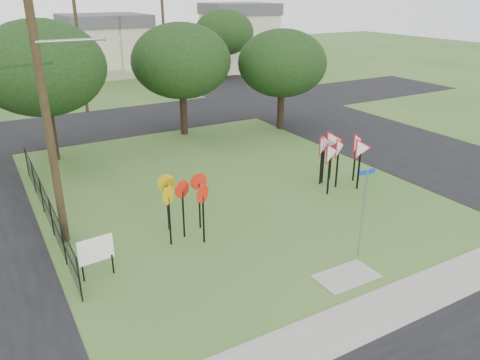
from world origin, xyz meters
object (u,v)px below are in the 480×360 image
Objects in this scene: stop_sign_cluster at (184,194)px; yield_sign_cluster at (338,148)px; info_board at (96,251)px; street_name_sign at (363,208)px.

stop_sign_cluster is 0.72× the size of yield_sign_cluster.
info_board is at bearing -169.63° from yield_sign_cluster.
stop_sign_cluster is 3.74m from info_board.
stop_sign_cluster is at bearing 137.58° from street_name_sign.
info_board is (-8.11, 3.13, -0.86)m from street_name_sign.
street_name_sign is 2.25× the size of info_board.
street_name_sign is at bearing -21.08° from info_board.
stop_sign_cluster is at bearing -172.79° from yield_sign_cluster.
street_name_sign reaches higher than stop_sign_cluster.
yield_sign_cluster is at bearing 10.37° from info_board.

